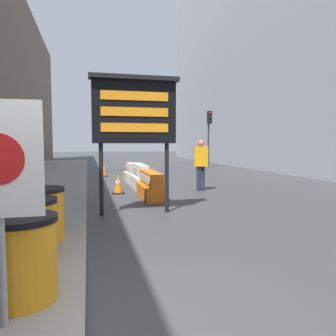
{
  "coord_description": "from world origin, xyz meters",
  "views": [
    {
      "loc": [
        0.05,
        -2.91,
        1.7
      ],
      "look_at": [
        1.77,
        4.11,
        1.14
      ],
      "focal_mm": 35.0,
      "sensor_mm": 36.0,
      "label": 1
    }
  ],
  "objects_px": {
    "traffic_cone_near": "(103,169)",
    "pedestrian_worker": "(201,161)",
    "jersey_barrier_white": "(140,178)",
    "traffic_light_far_side": "(209,127)",
    "barrel_drum_foreground": "(20,258)",
    "message_board": "(134,112)",
    "barrel_drum_back": "(42,214)",
    "traffic_cone_mid": "(118,184)",
    "traffic_cone_far": "(153,177)",
    "traffic_light_near_curb": "(101,121)",
    "barrel_drum_middle": "(29,231)",
    "jersey_barrier_orange_near": "(151,186)",
    "jersey_barrier_cream": "(132,174)"
  },
  "relations": [
    {
      "from": "traffic_cone_near",
      "to": "pedestrian_worker",
      "type": "relative_size",
      "value": 0.42
    },
    {
      "from": "message_board",
      "to": "jersey_barrier_orange_near",
      "type": "bearing_deg",
      "value": 69.61
    },
    {
      "from": "traffic_cone_near",
      "to": "traffic_cone_far",
      "type": "relative_size",
      "value": 0.97
    },
    {
      "from": "traffic_cone_near",
      "to": "traffic_light_far_side",
      "type": "xyz_separation_m",
      "value": [
        7.41,
        4.63,
        2.44
      ]
    },
    {
      "from": "message_board",
      "to": "traffic_cone_far",
      "type": "height_order",
      "value": "message_board"
    },
    {
      "from": "traffic_light_near_curb",
      "to": "pedestrian_worker",
      "type": "distance_m",
      "value": 8.84
    },
    {
      "from": "barrel_drum_foreground",
      "to": "traffic_cone_mid",
      "type": "relative_size",
      "value": 1.24
    },
    {
      "from": "traffic_cone_mid",
      "to": "message_board",
      "type": "bearing_deg",
      "value": -88.16
    },
    {
      "from": "traffic_cone_far",
      "to": "barrel_drum_foreground",
      "type": "bearing_deg",
      "value": -109.06
    },
    {
      "from": "barrel_drum_back",
      "to": "jersey_barrier_orange_near",
      "type": "xyz_separation_m",
      "value": [
        2.61,
        4.43,
        -0.22
      ]
    },
    {
      "from": "traffic_cone_near",
      "to": "pedestrian_worker",
      "type": "height_order",
      "value": "pedestrian_worker"
    },
    {
      "from": "traffic_light_near_curb",
      "to": "traffic_light_far_side",
      "type": "distance_m",
      "value": 7.79
    },
    {
      "from": "jersey_barrier_orange_near",
      "to": "traffic_light_far_side",
      "type": "distance_m",
      "value": 13.34
    },
    {
      "from": "jersey_barrier_cream",
      "to": "barrel_drum_middle",
      "type": "bearing_deg",
      "value": -105.0
    },
    {
      "from": "traffic_light_far_side",
      "to": "jersey_barrier_white",
      "type": "bearing_deg",
      "value": -124.2
    },
    {
      "from": "barrel_drum_foreground",
      "to": "traffic_light_far_side",
      "type": "relative_size",
      "value": 0.22
    },
    {
      "from": "traffic_light_near_curb",
      "to": "barrel_drum_middle",
      "type": "bearing_deg",
      "value": -95.93
    },
    {
      "from": "barrel_drum_back",
      "to": "traffic_cone_far",
      "type": "relative_size",
      "value": 1.09
    },
    {
      "from": "jersey_barrier_orange_near",
      "to": "traffic_cone_near",
      "type": "xyz_separation_m",
      "value": [
        -1.13,
        6.88,
        0.01
      ]
    },
    {
      "from": "barrel_drum_foreground",
      "to": "jersey_barrier_white",
      "type": "relative_size",
      "value": 0.41
    },
    {
      "from": "barrel_drum_foreground",
      "to": "jersey_barrier_orange_near",
      "type": "xyz_separation_m",
      "value": [
        2.54,
        6.48,
        -0.22
      ]
    },
    {
      "from": "jersey_barrier_white",
      "to": "traffic_light_far_side",
      "type": "bearing_deg",
      "value": 55.8
    },
    {
      "from": "message_board",
      "to": "traffic_cone_near",
      "type": "relative_size",
      "value": 4.3
    },
    {
      "from": "barrel_drum_middle",
      "to": "traffic_cone_mid",
      "type": "distance_m",
      "value": 6.79
    },
    {
      "from": "traffic_light_near_curb",
      "to": "traffic_light_far_side",
      "type": "height_order",
      "value": "traffic_light_near_curb"
    },
    {
      "from": "barrel_drum_middle",
      "to": "traffic_cone_near",
      "type": "xyz_separation_m",
      "value": [
        1.51,
        12.33,
        -0.2
      ]
    },
    {
      "from": "traffic_cone_mid",
      "to": "pedestrian_worker",
      "type": "distance_m",
      "value": 2.99
    },
    {
      "from": "message_board",
      "to": "traffic_light_far_side",
      "type": "xyz_separation_m",
      "value": [
        7.09,
        13.68,
        0.39
      ]
    },
    {
      "from": "jersey_barrier_orange_near",
      "to": "traffic_cone_mid",
      "type": "relative_size",
      "value": 2.89
    },
    {
      "from": "pedestrian_worker",
      "to": "barrel_drum_foreground",
      "type": "bearing_deg",
      "value": 71.63
    },
    {
      "from": "traffic_cone_mid",
      "to": "traffic_light_far_side",
      "type": "xyz_separation_m",
      "value": [
        7.2,
        10.4,
        2.47
      ]
    },
    {
      "from": "barrel_drum_back",
      "to": "traffic_light_far_side",
      "type": "bearing_deg",
      "value": 60.83
    },
    {
      "from": "jersey_barrier_orange_near",
      "to": "traffic_cone_mid",
      "type": "xyz_separation_m",
      "value": [
        -0.91,
        1.11,
        -0.02
      ]
    },
    {
      "from": "barrel_drum_foreground",
      "to": "jersey_barrier_white",
      "type": "height_order",
      "value": "barrel_drum_foreground"
    },
    {
      "from": "jersey_barrier_cream",
      "to": "pedestrian_worker",
      "type": "xyz_separation_m",
      "value": [
        1.99,
        -3.33,
        0.71
      ]
    },
    {
      "from": "barrel_drum_middle",
      "to": "jersey_barrier_cream",
      "type": "bearing_deg",
      "value": 75.0
    },
    {
      "from": "traffic_cone_far",
      "to": "pedestrian_worker",
      "type": "xyz_separation_m",
      "value": [
        1.46,
        -1.37,
        0.68
      ]
    },
    {
      "from": "message_board",
      "to": "barrel_drum_back",
      "type": "bearing_deg",
      "value": -128.67
    },
    {
      "from": "traffic_cone_mid",
      "to": "traffic_cone_far",
      "type": "xyz_separation_m",
      "value": [
        1.44,
        1.31,
        0.05
      ]
    },
    {
      "from": "jersey_barrier_white",
      "to": "traffic_light_far_side",
      "type": "distance_m",
      "value": 11.44
    },
    {
      "from": "message_board",
      "to": "traffic_light_far_side",
      "type": "bearing_deg",
      "value": 62.6
    },
    {
      "from": "traffic_light_near_curb",
      "to": "jersey_barrier_orange_near",
      "type": "bearing_deg",
      "value": -82.99
    },
    {
      "from": "barrel_drum_middle",
      "to": "message_board",
      "type": "height_order",
      "value": "message_board"
    },
    {
      "from": "jersey_barrier_white",
      "to": "jersey_barrier_orange_near",
      "type": "bearing_deg",
      "value": -90.0
    },
    {
      "from": "barrel_drum_middle",
      "to": "traffic_light_far_side",
      "type": "distance_m",
      "value": 19.3
    },
    {
      "from": "barrel_drum_back",
      "to": "traffic_light_near_curb",
      "type": "height_order",
      "value": "traffic_light_near_curb"
    },
    {
      "from": "traffic_cone_near",
      "to": "traffic_light_far_side",
      "type": "distance_m",
      "value": 9.08
    },
    {
      "from": "jersey_barrier_cream",
      "to": "pedestrian_worker",
      "type": "relative_size",
      "value": 0.93
    },
    {
      "from": "barrel_drum_back",
      "to": "pedestrian_worker",
      "type": "distance_m",
      "value": 7.17
    },
    {
      "from": "traffic_cone_near",
      "to": "pedestrian_worker",
      "type": "distance_m",
      "value": 6.64
    }
  ]
}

